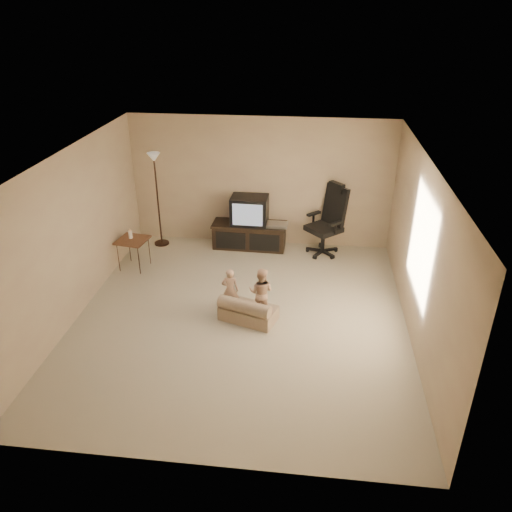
{
  "coord_description": "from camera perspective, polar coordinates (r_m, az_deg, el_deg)",
  "views": [
    {
      "loc": [
        0.98,
        -6.31,
        4.34
      ],
      "look_at": [
        0.16,
        0.6,
        0.77
      ],
      "focal_mm": 35.0,
      "sensor_mm": 36.0,
      "label": 1
    }
  ],
  "objects": [
    {
      "name": "toddler_right",
      "position": [
        7.59,
        0.58,
        -4.15
      ],
      "size": [
        0.41,
        0.27,
        0.8
      ],
      "primitive_type": "imported",
      "rotation": [
        0.0,
        0.0,
        3.0
      ],
      "color": "tan",
      "rests_on": "floor"
    },
    {
      "name": "room_shell",
      "position": [
        6.98,
        -1.9,
        3.29
      ],
      "size": [
        5.5,
        5.5,
        5.5
      ],
      "color": "white",
      "rests_on": "floor"
    },
    {
      "name": "floor",
      "position": [
        7.72,
        -1.73,
        -7.07
      ],
      "size": [
        5.5,
        5.5,
        0.0
      ],
      "primitive_type": "plane",
      "color": "#C0B599",
      "rests_on": "ground"
    },
    {
      "name": "side_table",
      "position": [
        9.15,
        -13.96,
        1.77
      ],
      "size": [
        0.58,
        0.58,
        0.76
      ],
      "rotation": [
        0.0,
        0.0,
        -0.16
      ],
      "color": "brown",
      "rests_on": "floor"
    },
    {
      "name": "tv_stand",
      "position": [
        9.7,
        -0.72,
        3.39
      ],
      "size": [
        1.47,
        0.57,
        1.04
      ],
      "rotation": [
        0.0,
        0.0,
        -0.02
      ],
      "color": "black",
      "rests_on": "floor"
    },
    {
      "name": "office_chair",
      "position": [
        9.54,
        8.11,
        3.07
      ],
      "size": [
        0.89,
        0.89,
        1.37
      ],
      "rotation": [
        0.0,
        0.0,
        -0.82
      ],
      "color": "black",
      "rests_on": "floor"
    },
    {
      "name": "toddler_left",
      "position": [
        7.72,
        -2.97,
        -3.89
      ],
      "size": [
        0.28,
        0.22,
        0.73
      ],
      "primitive_type": "imported",
      "rotation": [
        0.0,
        0.0,
        3.22
      ],
      "color": "tan",
      "rests_on": "floor"
    },
    {
      "name": "floor_lamp",
      "position": [
        9.68,
        -11.39,
        8.62
      ],
      "size": [
        0.29,
        0.29,
        1.85
      ],
      "color": "#321E16",
      "rests_on": "floor"
    },
    {
      "name": "child_sofa",
      "position": [
        7.58,
        -1.0,
        -6.32
      ],
      "size": [
        0.93,
        0.7,
        0.41
      ],
      "rotation": [
        0.0,
        0.0,
        -0.31
      ],
      "color": "gray",
      "rests_on": "floor"
    }
  ]
}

